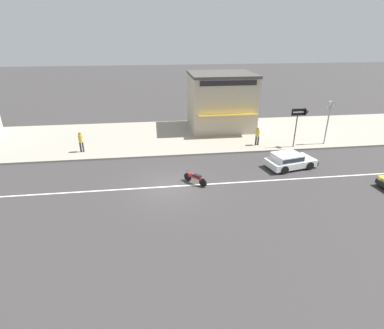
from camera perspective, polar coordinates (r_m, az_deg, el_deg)
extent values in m
plane|color=#383535|center=(19.40, -4.48, -4.22)|extent=(160.00, 160.00, 0.00)
cube|color=silver|center=(19.40, -4.48, -4.21)|extent=(50.40, 0.14, 0.01)
cube|color=#9E9384|center=(28.63, -5.65, 5.34)|extent=(68.00, 10.00, 0.15)
cube|color=white|center=(23.06, 18.22, 0.42)|extent=(3.75, 2.40, 0.48)
cube|color=white|center=(22.68, 17.67, 1.40)|extent=(2.19, 1.91, 0.46)
cube|color=#28333D|center=(22.68, 17.67, 1.40)|extent=(2.12, 1.92, 0.29)
cube|color=black|center=(24.18, 21.56, 0.76)|extent=(0.47, 1.66, 0.28)
cube|color=white|center=(24.51, 20.70, 1.71)|extent=(0.13, 0.25, 0.14)
cube|color=white|center=(23.69, 22.49, 0.67)|extent=(0.13, 0.25, 0.14)
cylinder|color=black|center=(24.32, 19.08, 1.25)|extent=(0.63, 0.34, 0.60)
cylinder|color=black|center=(23.19, 21.49, -0.22)|extent=(0.63, 0.34, 0.60)
cylinder|color=black|center=(23.09, 14.87, 0.59)|extent=(0.63, 0.34, 0.60)
cylinder|color=black|center=(21.90, 17.19, -1.00)|extent=(0.63, 0.34, 0.60)
cube|color=white|center=(22.61, 32.14, -2.38)|extent=(0.09, 0.24, 0.14)
cylinder|color=black|center=(19.96, -0.82, -2.39)|extent=(0.46, 0.48, 0.56)
cylinder|color=black|center=(19.24, 2.09, -3.46)|extent=(0.46, 0.48, 0.56)
cube|color=red|center=(19.51, 0.61, -2.39)|extent=(0.85, 0.89, 0.18)
cube|color=black|center=(19.36, 0.98, -2.15)|extent=(0.57, 0.58, 0.12)
ellipsoid|color=red|center=(19.58, 0.10, -1.89)|extent=(0.45, 0.46, 0.22)
cylinder|color=#232326|center=(19.73, -0.76, -1.12)|extent=(0.43, 0.40, 0.03)
cylinder|color=#9E9EA3|center=(28.38, 24.29, 6.57)|extent=(0.12, 0.12, 3.08)
cylinder|color=#9E9EA3|center=(27.95, 24.94, 10.24)|extent=(0.68, 0.18, 0.68)
cylinder|color=white|center=(27.87, 25.04, 10.19)|extent=(0.60, 0.02, 0.60)
cylinder|color=white|center=(28.03, 24.85, 10.29)|extent=(0.60, 0.02, 0.60)
cube|color=black|center=(27.86, 25.05, 10.18)|extent=(0.17, 0.01, 0.29)
cube|color=black|center=(27.86, 25.06, 10.18)|extent=(0.21, 0.01, 0.46)
cylinder|color=#4C4C51|center=(26.69, 19.07, 6.00)|extent=(0.10, 0.10, 2.73)
cube|color=black|center=(26.23, 19.59, 9.39)|extent=(1.13, 0.06, 0.56)
cone|color=black|center=(26.57, 21.04, 9.35)|extent=(0.36, 0.62, 0.62)
cube|color=white|center=(26.20, 19.62, 9.37)|extent=(0.90, 0.01, 0.10)
cylinder|color=#333338|center=(26.01, -20.47, 3.14)|extent=(0.14, 0.14, 0.84)
cylinder|color=#333338|center=(25.96, -20.04, 3.17)|extent=(0.14, 0.14, 0.84)
cylinder|color=gold|center=(25.76, -20.48, 4.68)|extent=(0.34, 0.34, 0.63)
sphere|color=#997051|center=(25.63, -20.62, 5.59)|extent=(0.23, 0.23, 0.23)
cylinder|color=#232838|center=(26.48, 12.07, 4.44)|extent=(0.14, 0.14, 0.79)
cylinder|color=#232838|center=(26.55, 12.48, 4.45)|extent=(0.14, 0.14, 0.79)
cylinder|color=gold|center=(26.30, 12.40, 5.86)|extent=(0.34, 0.34, 0.59)
sphere|color=#997051|center=(26.19, 12.48, 6.69)|extent=(0.21, 0.21, 0.21)
cube|color=#B2A893|center=(30.65, 5.51, 11.73)|extent=(6.08, 5.50, 5.16)
cube|color=#474442|center=(30.21, 5.71, 16.74)|extent=(6.20, 5.61, 0.24)
cube|color=gold|center=(27.84, 6.86, 9.31)|extent=(5.47, 0.90, 0.28)
cube|color=black|center=(27.59, 6.98, 15.14)|extent=(5.16, 0.08, 0.44)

